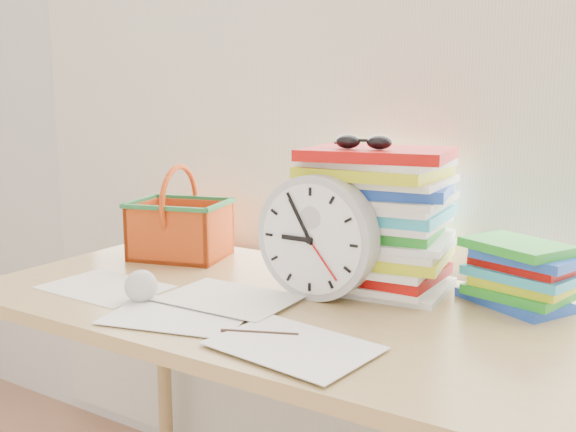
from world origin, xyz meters
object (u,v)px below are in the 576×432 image
Objects in this scene: paper_stack at (379,219)px; basket at (180,212)px; desk at (286,333)px; book_stack at (522,274)px; clock at (317,237)px.

paper_stack reaches higher than basket.
desk is 5.60× the size of basket.
basket is (-0.57, -0.02, -0.04)m from paper_stack.
clock is at bearing -154.84° from book_stack.
clock is 0.44m from book_stack.
paper_stack is 1.42× the size of book_stack.
paper_stack is 1.35× the size of basket.
basket is at bearing 166.25° from clock.
clock is 0.51m from basket.
paper_stack is 0.33m from book_stack.
desk is 0.52m from book_stack.
basket is at bearing 159.08° from desk.
clock reaches higher than basket.
paper_stack reaches higher than clock.
desk is at bearing -134.30° from clock.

